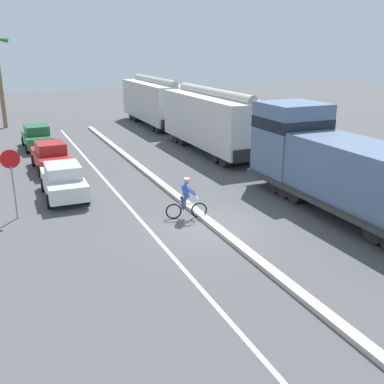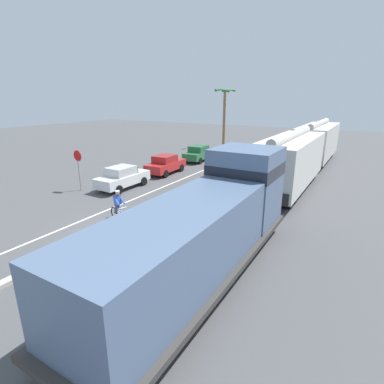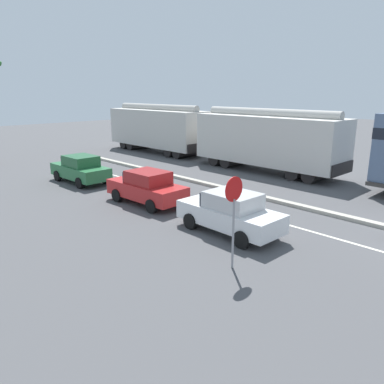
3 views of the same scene
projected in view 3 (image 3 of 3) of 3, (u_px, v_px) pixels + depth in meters
The scene contains 8 objects.
median_curb at pixel (295, 205), 17.63m from camera, with size 0.36×36.00×0.16m, color #B2AD9E.
lane_stripe at pixel (265, 218), 16.04m from camera, with size 0.14×36.00×0.01m, color silver.
hopper_car_lead at pixel (267, 141), 24.85m from camera, with size 2.90×10.60×4.18m.
hopper_car_middle at pixel (157, 129), 32.91m from camera, with size 2.90×10.60×4.18m.
parked_car_white at pixel (230, 212), 14.20m from camera, with size 1.87×4.22×1.62m.
parked_car_red at pixel (147, 187), 17.91m from camera, with size 1.96×4.27×1.62m.
parked_car_green at pixel (80, 169), 22.11m from camera, with size 1.92×4.24×1.62m.
stop_sign at pixel (234, 205), 11.04m from camera, with size 0.76×0.08×2.88m.
Camera 3 is at (-15.19, -2.76, 5.28)m, focal length 35.00 mm.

